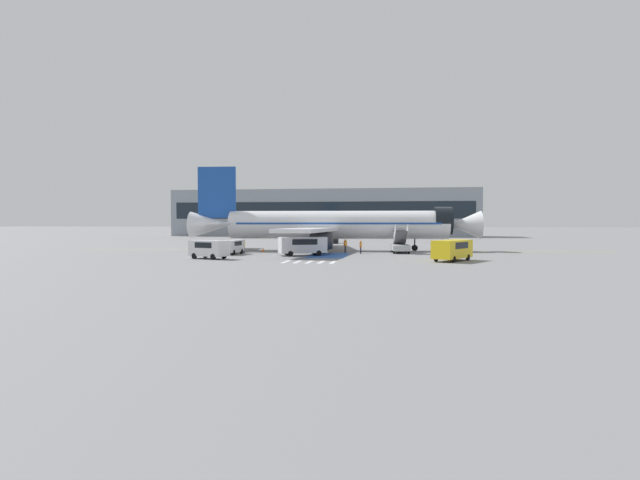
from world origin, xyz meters
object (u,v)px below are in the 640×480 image
Objects in this scene: ground_crew_2 at (345,245)px; traffic_cone_0 at (263,250)px; airliner at (333,225)px; ground_crew_1 at (361,246)px; traffic_cone_1 at (316,251)px; ground_crew_0 at (244,245)px; boarding_stairs_forward at (400,246)px; service_van_3 at (303,245)px; service_van_2 at (231,246)px; service_van_0 at (452,248)px; terminal_building at (323,213)px; fuel_tanker at (314,234)px; service_van_1 at (209,248)px.

ground_crew_2 reaches higher than traffic_cone_0.
airliner is 23.82× the size of ground_crew_1.
ground_crew_0 is at bearing 179.09° from traffic_cone_1.
ground_crew_0 is at bearing -128.45° from traffic_cone_0.
airliner is at bearing 153.60° from boarding_stairs_forward.
ground_crew_1 is (6.64, 4.36, -0.33)m from service_van_3.
ground_crew_0 is at bearing 85.31° from service_van_2.
terminal_building is (-25.84, 85.91, 5.16)m from service_van_0.
service_van_2 is at bearing -90.00° from terminal_building.
ground_crew_2 is 11.17m from traffic_cone_0.
ground_crew_2 is (4.49, 6.38, -0.27)m from service_van_3.
fuel_tanker is at bearing 161.03° from service_van_3.
service_van_0 is (20.88, -40.00, -0.48)m from fuel_tanker.
terminal_building is (-20.73, 73.26, 5.49)m from boarding_stairs_forward.
traffic_cone_0 is at bearing 176.77° from boarding_stairs_forward.
ground_crew_2 is at bearing -14.29° from service_van_0.
ground_crew_0 is at bearing -16.66° from fuel_tanker.
boarding_stairs_forward is 3.18× the size of ground_crew_0.
service_van_1 is at bearing -90.00° from terminal_building.
traffic_cone_0 is (2.46, 13.37, -0.95)m from service_van_1.
boarding_stairs_forward is (9.32, -3.92, -2.64)m from airliner.
fuel_tanker reaches higher than service_van_0.
fuel_tanker is 45.12m from service_van_0.
ground_crew_0 is 0.93× the size of ground_crew_2.
service_van_2 is at bearing -52.48° from airliner.
airliner is 8.09m from ground_crew_1.
service_van_2 is at bearing -120.38° from service_van_3.
service_van_0 is at bearing -68.11° from service_van_1.
ground_crew_2 is 4.25m from traffic_cone_1.
service_van_0 is at bearing -128.59° from ground_crew_1.
service_van_2 is at bearing -167.37° from boarding_stairs_forward.
service_van_1 is 86.90m from terminal_building.
fuel_tanker is at bearing 99.72° from traffic_cone_1.
ground_crew_0 is 0.98× the size of ground_crew_1.
service_van_1 is at bearing -85.89° from service_van_2.
ground_crew_0 is 3.10× the size of traffic_cone_1.
service_van_2 is (-25.84, 6.63, -0.22)m from service_van_0.
service_van_1 is at bearing -150.54° from boarding_stairs_forward.
airliner is 7.49m from traffic_cone_1.
traffic_cone_0 is at bearing 9.64° from service_van_1.
terminal_building reaches higher than service_van_1.
traffic_cone_1 is (1.01, 4.07, -1.04)m from service_van_3.
service_van_2 is 8.51× the size of traffic_cone_0.
airliner is 7.61× the size of boarding_stairs_forward.
traffic_cone_1 is at bearing 140.20° from service_van_3.
service_van_2 is (-11.40, -9.95, -2.52)m from airliner.
ground_crew_1 is 3.15× the size of traffic_cone_1.
service_van_3 is (4.13, -34.09, -0.46)m from fuel_tanker.
service_van_2 is at bearing 109.93° from ground_crew_1.
service_van_2 is 79.47m from terminal_building.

